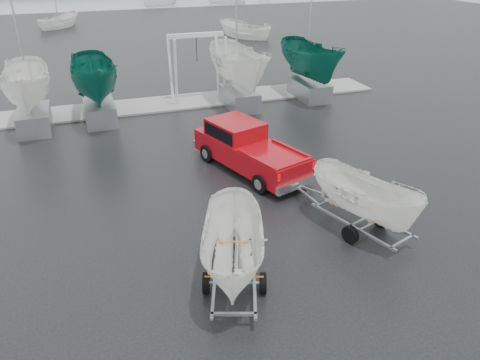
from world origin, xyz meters
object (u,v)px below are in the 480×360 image
at_px(boat_hoist, 197,58).
at_px(trailer_parked, 234,203).
at_px(pickup_truck, 245,146).
at_px(trailer_hitched, 370,162).

bearing_deg(boat_hoist, trailer_parked, -101.40).
xyz_separation_m(pickup_truck, trailer_hitched, (1.99, -6.12, 1.61)).
bearing_deg(trailer_hitched, pickup_truck, 90.00).
bearing_deg(trailer_parked, boat_hoist, 98.00).
height_order(pickup_truck, trailer_hitched, trailer_hitched).
xyz_separation_m(trailer_hitched, trailer_parked, (-4.99, -1.31, 0.14)).
xyz_separation_m(pickup_truck, trailer_parked, (-3.00, -7.43, 1.76)).
relative_size(trailer_parked, boat_hoist, 1.24).
bearing_deg(boat_hoist, pickup_truck, -93.00).
bearing_deg(pickup_truck, boat_hoist, 68.99).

